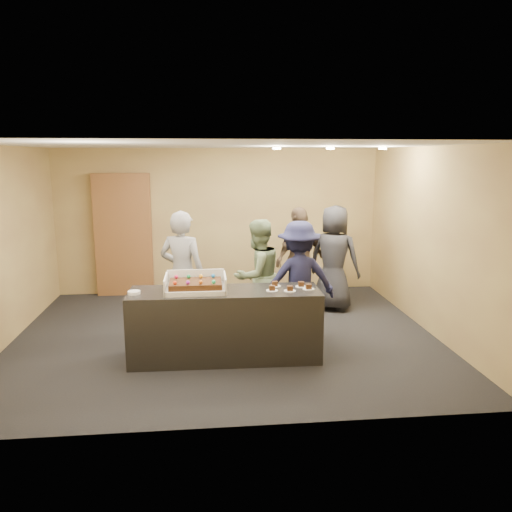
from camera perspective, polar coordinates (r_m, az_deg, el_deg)
name	(u,v)px	position (r m, az deg, el deg)	size (l,w,h in m)	color
room	(224,244)	(6.99, -3.62, 1.38)	(6.04, 6.00, 2.70)	black
serving_counter	(225,325)	(6.42, -3.55, -7.83)	(2.40, 0.70, 0.90)	black
storage_cabinet	(123,235)	(9.51, -14.91, 2.32)	(1.03, 0.15, 2.26)	brown
cake_box	(196,287)	(6.30, -6.91, -3.53)	(0.75, 0.52, 0.22)	white
sheet_cake	(196,284)	(6.26, -6.93, -3.16)	(0.64, 0.44, 0.12)	#3A1E0D
plate_stack	(134,293)	(6.29, -13.77, -4.08)	(0.15, 0.15, 0.04)	white
slice_a	(272,289)	(6.25, 1.84, -3.79)	(0.15, 0.15, 0.07)	white
slice_b	(275,285)	(6.46, 2.16, -3.29)	(0.15, 0.15, 0.07)	white
slice_c	(290,289)	(6.25, 3.89, -3.82)	(0.15, 0.15, 0.07)	white
slice_d	(301,285)	(6.47, 5.18, -3.32)	(0.15, 0.15, 0.07)	white
slice_e	(309,287)	(6.35, 6.03, -3.60)	(0.15, 0.15, 0.07)	white
person_server_grey	(182,274)	(7.21, -8.41, -2.01)	(0.66, 0.43, 1.81)	gray
person_sage_man	(258,276)	(7.31, 0.19, -2.29)	(0.81, 0.63, 1.67)	gray
person_navy_man	(299,279)	(7.14, 4.89, -2.66)	(1.08, 0.62, 1.67)	#1B1D41
person_brown_extra	(300,259)	(8.34, 5.05, -0.36)	(1.02, 0.43, 1.74)	brown
person_dark_suit	(334,258)	(8.44, 8.91, -0.22)	(0.86, 0.56, 1.77)	#25252A
ceiling_spotlights	(330,148)	(7.61, 8.48, 12.08)	(1.72, 0.12, 0.03)	#FFEAC6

